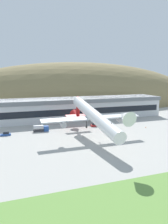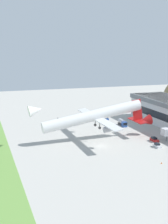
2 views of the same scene
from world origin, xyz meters
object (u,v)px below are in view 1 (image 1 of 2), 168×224
service_car_3 (95,125)px  traffic_cone_0 (146,127)px  terminal_building (82,107)px  cargo_airplane (93,116)px  jetway_0 (93,116)px  service_car_1 (6,134)px  fuel_truck (41,128)px  service_car_2 (111,125)px

service_car_3 → traffic_cone_0: bearing=-26.2°
terminal_building → traffic_cone_0: terminal_building is taller
cargo_airplane → traffic_cone_0: 36.16m
jetway_0 → traffic_cone_0: 28.85m
terminal_building → service_car_1: (-45.08, -26.91, -6.53)m
cargo_airplane → fuel_truck: (-17.90, 21.21, -8.50)m
fuel_truck → terminal_building: bearing=40.1°
service_car_2 → cargo_airplane: bearing=-132.7°
cargo_airplane → service_car_3: size_ratio=12.42×
jetway_0 → traffic_cone_0: bearing=-42.0°
jetway_0 → service_car_3: (-1.84, -7.74, -3.29)m
terminal_building → service_car_3: 24.76m
service_car_1 → traffic_cone_0: 67.18m
service_car_3 → fuel_truck: size_ratio=0.60×
service_car_2 → terminal_building: bearing=102.3°
terminal_building → traffic_cone_0: 41.90m
cargo_airplane → service_car_2: cargo_airplane is taller
service_car_2 → traffic_cone_0: (15.69, -8.13, -0.39)m
jetway_0 → cargo_airplane: cargo_airplane is taller
service_car_3 → terminal_building: bearing=86.3°
traffic_cone_0 → service_car_1: bearing=172.9°
service_car_3 → fuel_truck: bearing=-178.0°
terminal_building → fuel_truck: (-29.45, -24.83, -5.70)m
traffic_cone_0 → terminal_building: bearing=121.5°
terminal_building → service_car_2: bearing=-77.7°
service_car_1 → traffic_cone_0: (66.67, -8.34, -0.34)m
cargo_airplane → service_car_1: bearing=150.3°
jetway_0 → terminal_building: bearing=91.1°
terminal_building → cargo_airplane: (-11.55, -46.05, 2.81)m
service_car_1 → fuel_truck: bearing=7.6°
fuel_truck → service_car_3: bearing=2.0°
service_car_1 → jetway_0: bearing=13.4°
service_car_2 → traffic_cone_0: 17.67m
service_car_1 → fuel_truck: fuel_truck is taller
service_car_3 → fuel_truck: 27.94m
terminal_building → jetway_0: 16.42m
jetway_0 → service_car_1: size_ratio=2.68×
terminal_building → service_car_2: size_ratio=25.97×
cargo_airplane → fuel_truck: 29.03m
service_car_3 → traffic_cone_0: (23.11, -11.39, -0.42)m
service_car_3 → cargo_airplane: bearing=-114.3°
cargo_airplane → service_car_3: 26.05m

